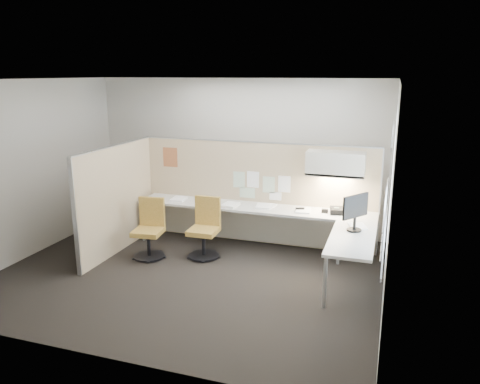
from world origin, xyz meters
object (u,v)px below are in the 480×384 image
(chair_left, at_px, (150,230))
(desk, at_px, (270,218))
(chair_right, at_px, (205,230))
(monitor, at_px, (355,210))
(phone, at_px, (336,211))

(chair_left, bearing_deg, desk, 14.95)
(desk, xyz_separation_m, chair_left, (-1.80, -0.73, -0.16))
(desk, height_order, chair_right, chair_right)
(desk, distance_m, monitor, 1.55)
(desk, bearing_deg, monitor, -23.57)
(chair_left, relative_size, phone, 3.89)
(chair_right, height_order, phone, chair_right)
(chair_right, bearing_deg, phone, 14.94)
(chair_right, xyz_separation_m, monitor, (2.34, -0.16, 0.59))
(monitor, height_order, phone, monitor)
(desk, xyz_separation_m, monitor, (1.37, -0.60, 0.43))
(chair_left, relative_size, chair_right, 0.99)
(desk, distance_m, phone, 1.06)
(chair_left, xyz_separation_m, chair_right, (0.83, 0.30, 0.00))
(chair_right, relative_size, phone, 3.94)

